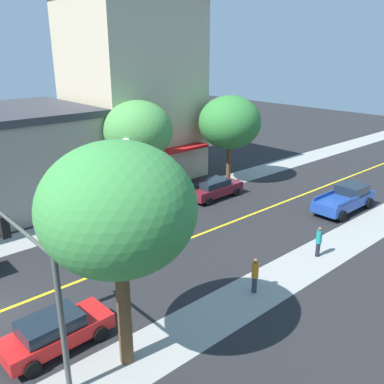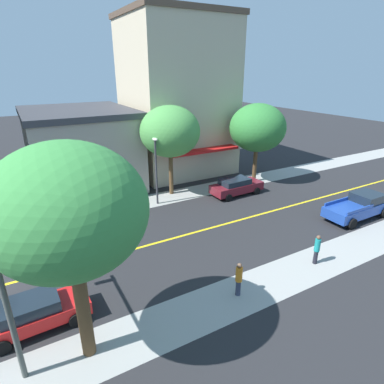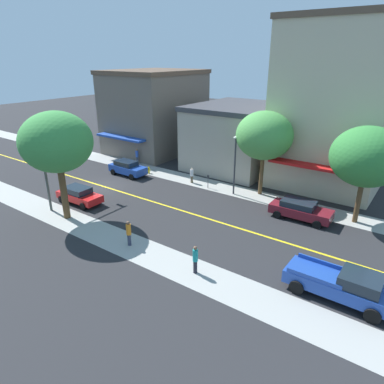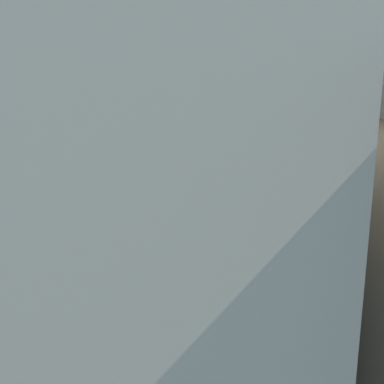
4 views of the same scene
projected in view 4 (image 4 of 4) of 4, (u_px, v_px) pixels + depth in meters
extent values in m
cube|color=#9E9E99|center=(370.00, 208.00, 28.97)|extent=(2.75, 126.00, 0.01)
cube|color=red|center=(83.00, 222.00, 13.08)|extent=(1.24, 7.48, 0.24)
cylinder|color=brown|center=(198.00, 246.00, 14.61)|extent=(0.37, 0.37, 3.68)
ellipsoid|color=#4C9947|center=(199.00, 148.00, 13.91)|extent=(5.06, 5.06, 4.30)
cylinder|color=brown|center=(331.00, 182.00, 28.32)|extent=(0.52, 0.52, 4.21)
ellipsoid|color=#3D8E42|center=(335.00, 125.00, 27.55)|extent=(5.36, 5.36, 4.55)
cylinder|color=#4C4C51|center=(309.00, 263.00, 16.48)|extent=(0.07, 0.07, 1.07)
cube|color=#2D2D33|center=(310.00, 248.00, 16.35)|extent=(0.12, 0.18, 0.26)
cylinder|color=#474C47|center=(363.00, 172.00, 28.16)|extent=(0.20, 0.20, 5.69)
cylinder|color=#474C47|center=(383.00, 141.00, 25.31)|extent=(4.90, 0.14, 0.14)
cylinder|color=#38383D|center=(245.00, 216.00, 15.97)|extent=(0.16, 0.16, 5.26)
ellipsoid|color=silver|center=(247.00, 150.00, 15.45)|extent=(0.70, 0.36, 0.24)
cube|color=red|center=(367.00, 208.00, 26.18)|extent=(1.89, 4.35, 0.61)
cube|color=#19232D|center=(370.00, 200.00, 26.09)|extent=(1.61, 2.37, 0.52)
cylinder|color=black|center=(352.00, 216.00, 25.30)|extent=(0.24, 0.65, 0.64)
cylinder|color=black|center=(341.00, 210.00, 27.01)|extent=(0.24, 0.65, 0.64)
cylinder|color=black|center=(379.00, 210.00, 27.17)|extent=(0.24, 0.65, 0.64)
cube|color=maroon|center=(90.00, 250.00, 17.73)|extent=(1.96, 4.81, 0.70)
cube|color=#19232D|center=(94.00, 237.00, 17.63)|extent=(1.68, 2.61, 0.48)
cylinder|color=black|center=(50.00, 265.00, 16.82)|extent=(0.24, 0.65, 0.64)
cylinder|color=black|center=(62.00, 251.00, 18.62)|extent=(0.24, 0.65, 0.64)
cylinder|color=black|center=(121.00, 263.00, 16.97)|extent=(0.24, 0.65, 0.64)
cylinder|color=black|center=(127.00, 250.00, 18.77)|extent=(0.24, 0.65, 0.64)
cube|color=#1E429E|center=(46.00, 208.00, 25.72)|extent=(1.98, 5.58, 0.74)
cube|color=#19232D|center=(30.00, 198.00, 25.58)|extent=(1.82, 2.01, 0.65)
cube|color=#1E429E|center=(57.00, 204.00, 24.76)|extent=(0.10, 2.90, 0.24)
cube|color=#1E429E|center=(66.00, 198.00, 26.54)|extent=(0.10, 2.90, 0.24)
cylinder|color=black|center=(11.00, 217.00, 24.79)|extent=(0.28, 0.80, 0.80)
cylinder|color=black|center=(24.00, 210.00, 26.72)|extent=(0.28, 0.80, 0.80)
cylinder|color=black|center=(70.00, 217.00, 24.86)|extent=(0.28, 0.80, 0.80)
cylinder|color=black|center=(78.00, 210.00, 26.79)|extent=(0.28, 0.80, 0.80)
cylinder|color=brown|center=(361.00, 268.00, 16.28)|extent=(0.25, 0.25, 0.73)
cylinder|color=silver|center=(363.00, 253.00, 16.15)|extent=(0.34, 0.34, 0.67)
sphere|color=beige|center=(364.00, 243.00, 16.07)|extent=(0.21, 0.21, 0.21)
cylinder|color=black|center=(160.00, 204.00, 28.53)|extent=(0.24, 0.24, 0.83)
cylinder|color=teal|center=(160.00, 194.00, 28.39)|extent=(0.32, 0.32, 0.76)
sphere|color=brown|center=(159.00, 187.00, 28.29)|extent=(0.23, 0.23, 0.23)
cylinder|color=#33384C|center=(234.00, 204.00, 28.65)|extent=(0.25, 0.25, 0.83)
cylinder|color=orange|center=(234.00, 193.00, 28.50)|extent=(0.34, 0.34, 0.76)
sphere|color=brown|center=(234.00, 187.00, 28.41)|extent=(0.24, 0.24, 0.24)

